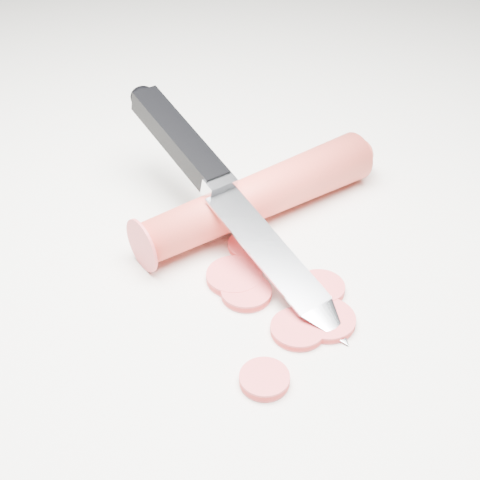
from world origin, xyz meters
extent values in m
plane|color=silver|center=(0.00, 0.00, 0.00)|extent=(2.40, 2.40, 0.00)
cylinder|color=red|center=(-0.02, 0.04, 0.02)|extent=(0.20, 0.13, 0.04)
cylinder|color=#DE4146|center=(-0.04, -0.03, 0.00)|extent=(0.04, 0.04, 0.01)
cylinder|color=#DE4146|center=(0.01, -0.05, 0.00)|extent=(0.03, 0.03, 0.01)
cylinder|color=#DE4146|center=(-0.03, 0.00, 0.00)|extent=(0.04, 0.04, 0.01)
cylinder|color=#DE4146|center=(-0.01, -0.08, 0.00)|extent=(0.04, 0.04, 0.01)
cylinder|color=#DE4146|center=(0.01, -0.08, 0.00)|extent=(0.04, 0.04, 0.01)
cylinder|color=#DE4146|center=(-0.04, -0.05, 0.00)|extent=(0.03, 0.03, 0.01)
cylinder|color=#DE4146|center=(-0.03, -0.12, 0.00)|extent=(0.03, 0.03, 0.01)
camera|label=1|loc=(-0.08, -0.38, 0.31)|focal=50.00mm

